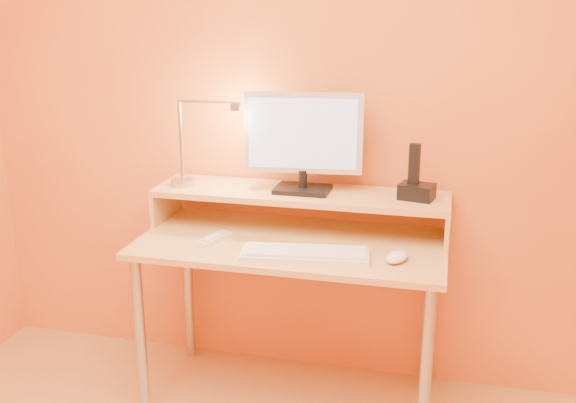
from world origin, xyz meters
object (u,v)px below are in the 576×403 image
(monitor_panel, at_px, (304,133))
(keyboard, at_px, (305,255))
(remote_control, at_px, (215,239))
(mouse, at_px, (397,257))
(phone_dock, at_px, (417,192))
(lamp_base, at_px, (183,182))

(monitor_panel, relative_size, keyboard, 1.01)
(monitor_panel, height_order, remote_control, monitor_panel)
(monitor_panel, height_order, mouse, monitor_panel)
(phone_dock, relative_size, remote_control, 0.78)
(monitor_panel, distance_m, lamp_base, 0.56)
(monitor_panel, xyz_separation_m, mouse, (0.41, -0.29, -0.38))
(monitor_panel, xyz_separation_m, keyboard, (0.08, -0.33, -0.39))
(keyboard, distance_m, remote_control, 0.39)
(phone_dock, bearing_deg, remote_control, -150.56)
(lamp_base, xyz_separation_m, mouse, (0.92, -0.25, -0.15))
(phone_dock, distance_m, keyboard, 0.52)
(monitor_panel, xyz_separation_m, remote_control, (-0.30, -0.24, -0.39))
(lamp_base, relative_size, remote_control, 0.60)
(monitor_panel, relative_size, remote_control, 2.83)
(lamp_base, bearing_deg, monitor_panel, 4.51)
(lamp_base, height_order, phone_dock, phone_dock)
(keyboard, bearing_deg, monitor_panel, 95.93)
(monitor_panel, bearing_deg, keyboard, -82.51)
(keyboard, bearing_deg, mouse, -0.72)
(monitor_panel, bearing_deg, lamp_base, 178.22)
(monitor_panel, relative_size, mouse, 4.10)
(keyboard, bearing_deg, remote_control, 158.52)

